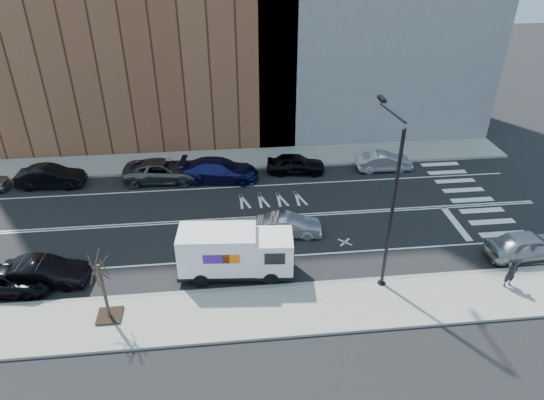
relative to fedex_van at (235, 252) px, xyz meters
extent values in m
plane|color=black|center=(0.72, 5.60, -1.49)|extent=(120.00, 120.00, 0.00)
cube|color=gray|center=(0.72, -3.20, -1.41)|extent=(44.00, 3.60, 0.15)
cube|color=gray|center=(0.72, 14.40, -1.41)|extent=(44.00, 3.60, 0.15)
cube|color=gray|center=(0.72, -1.40, -1.40)|extent=(44.00, 0.25, 0.17)
cube|color=gray|center=(0.72, 12.60, -1.40)|extent=(44.00, 0.25, 0.17)
cube|color=brown|center=(-7.28, 21.20, 9.51)|extent=(26.00, 10.00, 22.00)
cylinder|color=black|center=(7.72, -1.80, 3.01)|extent=(0.18, 0.18, 9.00)
cylinder|color=black|center=(7.72, -1.80, -1.39)|extent=(0.44, 0.44, 0.20)
sphere|color=black|center=(7.72, -1.80, 7.46)|extent=(0.20, 0.20, 0.20)
cylinder|color=black|center=(7.72, -0.10, 7.61)|extent=(0.11, 3.49, 0.48)
cube|color=black|center=(7.72, 1.60, 7.71)|extent=(0.25, 0.80, 0.18)
cube|color=#FFF2CC|center=(7.72, 1.60, 7.61)|extent=(0.18, 0.55, 0.03)
cube|color=black|center=(-6.28, -2.80, -1.26)|extent=(1.20, 1.20, 0.04)
cylinder|color=#382B1E|center=(-6.28, -2.80, 0.26)|extent=(0.16, 0.16, 3.20)
cylinder|color=#382B1E|center=(-6.03, -2.80, 1.66)|extent=(0.06, 0.80, 1.44)
cylinder|color=#382B1E|center=(-6.20, -2.56, 1.66)|extent=(0.81, 0.31, 1.19)
cylinder|color=#382B1E|center=(-6.48, -2.65, 1.66)|extent=(0.58, 0.76, 1.50)
cylinder|color=#382B1E|center=(-6.48, -2.95, 1.66)|extent=(0.47, 0.61, 1.37)
cylinder|color=#382B1E|center=(-6.20, -3.04, 1.66)|extent=(0.72, 0.29, 1.13)
cube|color=black|center=(-0.02, 0.00, -1.05)|extent=(6.21, 2.54, 0.29)
cube|color=white|center=(2.13, -0.17, 0.03)|extent=(2.12, 2.25, 1.96)
cube|color=black|center=(3.12, -0.25, 0.32)|extent=(0.20, 1.81, 0.93)
cube|color=black|center=(2.04, -1.24, 0.32)|extent=(1.08, 0.13, 0.68)
cube|color=black|center=(2.21, 0.89, 0.32)|extent=(1.08, 0.13, 0.68)
cube|color=black|center=(3.08, -0.25, -0.95)|extent=(0.30, 1.96, 0.34)
cube|color=white|center=(-0.90, 0.07, 0.22)|extent=(4.27, 2.48, 2.25)
cube|color=#47198C|center=(-0.98, -1.02, 0.37)|extent=(1.37, 0.13, 0.54)
cube|color=orange|center=(-0.20, -1.08, 0.37)|extent=(0.88, 0.09, 0.54)
cube|color=#47198C|center=(-0.81, 1.16, 0.37)|extent=(1.37, 0.13, 0.54)
cube|color=orange|center=(-0.03, 1.10, 0.37)|extent=(0.88, 0.09, 0.54)
cylinder|color=black|center=(1.85, -1.13, -1.08)|extent=(0.84, 0.34, 0.82)
cylinder|color=black|center=(2.01, 0.82, -1.08)|extent=(0.84, 0.34, 0.82)
cylinder|color=black|center=(-1.85, -0.83, -1.08)|extent=(0.84, 0.34, 0.82)
cylinder|color=black|center=(-1.69, 1.12, -1.08)|extent=(0.84, 0.34, 0.82)
imported|color=black|center=(-12.88, 11.44, -0.71)|extent=(4.81, 1.90, 1.56)
imported|color=#4E5056|center=(-4.88, 11.54, -0.70)|extent=(5.81, 2.90, 1.58)
imported|color=navy|center=(-0.70, 11.13, -0.66)|extent=(5.98, 3.05, 1.66)
imported|color=black|center=(5.10, 11.70, -0.74)|extent=(4.56, 2.23, 1.50)
imported|color=silver|center=(11.92, 11.46, -0.79)|extent=(4.25, 1.49, 1.40)
imported|color=#B8B7BD|center=(3.41, 3.50, -0.82)|extent=(4.20, 1.93, 1.33)
imported|color=black|center=(-10.13, 0.27, -0.74)|extent=(4.67, 1.94, 1.50)
imported|color=black|center=(-11.86, -0.02, -0.82)|extent=(4.99, 2.62, 1.34)
imported|color=#A9A9AE|center=(16.72, -0.23, -0.68)|extent=(4.89, 2.26, 1.62)
imported|color=black|center=(14.31, -2.70, -0.42)|extent=(0.77, 0.62, 1.83)
camera|label=1|loc=(-0.22, -21.06, 15.69)|focal=32.00mm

